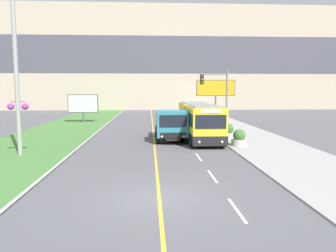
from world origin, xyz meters
TOP-DOWN VIEW (x-y plane):
  - ground_plane at (0.00, 0.00)m, footprint 300.00×300.00m
  - lane_marking_centre at (0.38, 2.37)m, footprint 2.88×140.00m
  - apartment_block_background at (0.00, 59.18)m, footprint 80.00×8.04m
  - city_bus at (3.96, 15.91)m, footprint 2.67×11.59m
  - dump_truck at (1.43, 14.23)m, footprint 2.54×6.25m
  - car_distant at (4.07, 27.15)m, footprint 1.80×4.30m
  - utility_pole_near at (-8.85, 9.06)m, footprint 1.80×0.44m
  - traffic_light_mast at (5.28, 13.81)m, footprint 2.28×0.32m
  - billboard_large at (9.44, 35.54)m, footprint 5.74×0.24m
  - billboard_small at (-8.94, 30.27)m, footprint 3.87×0.24m
  - planter_round_near at (6.35, 11.39)m, footprint 1.14×1.14m
  - planter_round_second at (6.43, 15.12)m, footprint 1.13×1.13m
  - planter_round_third at (6.31, 18.85)m, footprint 1.19×1.19m

SIDE VIEW (x-z plane):
  - ground_plane at x=0.00m, z-range 0.00..0.00m
  - lane_marking_centre at x=0.38m, z-range 0.00..0.01m
  - planter_round_near at x=6.35m, z-range 0.00..1.25m
  - planter_round_second at x=6.43m, z-range 0.00..1.26m
  - planter_round_third at x=6.31m, z-range 0.00..1.27m
  - car_distant at x=4.07m, z-range -0.04..1.41m
  - dump_truck at x=1.43m, z-range 0.02..2.62m
  - city_bus at x=3.96m, z-range 0.02..3.06m
  - billboard_small at x=-8.94m, z-range 0.57..4.20m
  - traffic_light_mast at x=5.28m, z-range 0.80..6.69m
  - billboard_large at x=9.44m, z-range 1.49..7.15m
  - utility_pole_near at x=-8.85m, z-range -0.36..11.19m
  - apartment_block_background at x=0.00m, z-range 0.00..21.50m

